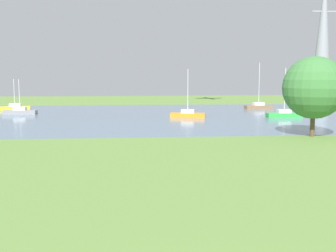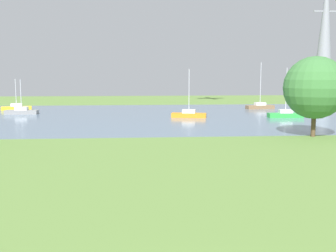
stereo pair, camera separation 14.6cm
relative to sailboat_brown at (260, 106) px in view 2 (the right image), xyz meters
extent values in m
plane|color=olive|center=(-19.31, -38.02, -0.47)|extent=(160.00, 160.00, 0.00)
cube|color=slate|center=(-19.31, -10.02, -0.46)|extent=(140.00, 40.00, 0.02)
cube|color=brown|center=(0.00, 0.00, -0.15)|extent=(4.96, 2.16, 0.60)
cube|color=white|center=(0.00, 0.00, 0.40)|extent=(1.94, 1.34, 0.50)
cylinder|color=silver|center=(0.00, 0.00, 3.80)|extent=(0.10, 0.10, 7.31)
cube|color=green|center=(-0.59, -13.73, -0.15)|extent=(4.85, 1.66, 0.60)
cube|color=white|center=(-0.59, -13.73, 0.40)|extent=(1.84, 1.16, 0.50)
cylinder|color=silver|center=(-0.59, -13.73, 3.27)|extent=(0.10, 0.10, 6.26)
cube|color=yellow|center=(-41.21, 0.92, -0.15)|extent=(5.02, 2.56, 0.60)
cube|color=white|center=(-41.21, 0.92, 0.40)|extent=(2.00, 1.48, 0.50)
cylinder|color=silver|center=(-41.21, 0.92, 2.42)|extent=(0.10, 0.10, 4.56)
cube|color=gray|center=(-38.48, -6.20, -0.15)|extent=(4.86, 1.70, 0.60)
cube|color=white|center=(-38.48, -6.20, 0.40)|extent=(1.85, 1.18, 0.50)
cylinder|color=silver|center=(-38.48, -6.20, 2.45)|extent=(0.10, 0.10, 4.61)
cube|color=orange|center=(-14.00, -12.70, -0.15)|extent=(5.01, 2.51, 0.60)
cube|color=white|center=(-14.00, -12.70, 0.40)|extent=(2.00, 1.47, 0.50)
cylinder|color=silver|center=(-14.00, -12.70, 3.19)|extent=(0.10, 0.10, 6.10)
cylinder|color=brown|center=(-4.10, -30.66, 0.85)|extent=(0.44, 0.44, 2.66)
sphere|color=#3E793C|center=(-4.10, -30.66, 4.30)|extent=(6.05, 6.05, 6.05)
cone|color=gray|center=(18.22, 15.51, 13.18)|extent=(4.40, 4.40, 27.31)
cube|color=gray|center=(18.22, 15.51, 18.37)|extent=(5.20, 0.30, 0.30)
camera|label=1|loc=(-21.51, -69.07, 5.73)|focal=43.90mm
camera|label=2|loc=(-21.36, -69.08, 5.73)|focal=43.90mm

